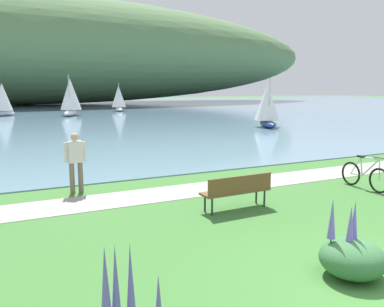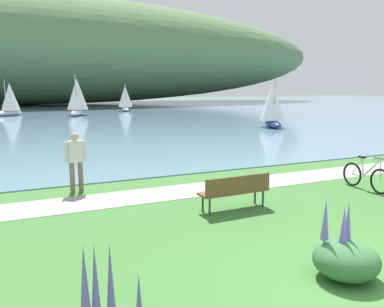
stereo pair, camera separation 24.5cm
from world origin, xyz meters
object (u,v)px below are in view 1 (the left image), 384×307
at_px(person_at_shoreline, 76,159).
at_px(sailboat_mid_bay, 70,97).
at_px(sailboat_far_off, 267,104).
at_px(sailboat_nearest_to_shore, 119,98).
at_px(sailboat_toward_hillside, 2,99).
at_px(bicycle_leaning_near_bench, 365,176).
at_px(park_bench_near_camera, 237,189).

xyz_separation_m(person_at_shoreline, sailboat_mid_bay, (5.22, 30.65, 0.97)).
bearing_deg(sailboat_far_off, sailboat_nearest_to_shore, 100.19).
bearing_deg(person_at_shoreline, sailboat_toward_hillside, 91.57).
distance_m(bicycle_leaning_near_bench, sailboat_nearest_to_shore, 39.38).
distance_m(sailboat_nearest_to_shore, sailboat_mid_bay, 8.31).
height_order(sailboat_mid_bay, sailboat_far_off, sailboat_mid_bay).
relative_size(sailboat_mid_bay, sailboat_far_off, 1.16).
height_order(park_bench_near_camera, sailboat_far_off, sailboat_far_off).
height_order(person_at_shoreline, sailboat_nearest_to_shore, sailboat_nearest_to_shore).
distance_m(park_bench_near_camera, bicycle_leaning_near_bench, 4.48).
relative_size(bicycle_leaning_near_bench, sailboat_far_off, 0.51).
relative_size(bicycle_leaning_near_bench, person_at_shoreline, 1.04).
xyz_separation_m(sailboat_toward_hillside, sailboat_far_off, (16.78, -20.79, -0.02)).
distance_m(sailboat_mid_bay, sailboat_toward_hillside, 6.69).
bearing_deg(sailboat_far_off, bicycle_leaning_near_bench, -117.39).
bearing_deg(bicycle_leaning_near_bench, park_bench_near_camera, -178.81).
relative_size(sailboat_mid_bay, sailboat_toward_hillside, 1.14).
relative_size(person_at_shoreline, sailboat_mid_bay, 0.42).
bearing_deg(sailboat_toward_hillside, sailboat_mid_bay, -23.49).
distance_m(sailboat_toward_hillside, sailboat_far_off, 26.72).
xyz_separation_m(park_bench_near_camera, sailboat_mid_bay, (2.02, 34.02, 1.42)).
distance_m(sailboat_nearest_to_shore, sailboat_toward_hillside, 12.84).
height_order(bicycle_leaning_near_bench, person_at_shoreline, person_at_shoreline).
relative_size(park_bench_near_camera, sailboat_nearest_to_shore, 0.55).
bearing_deg(sailboat_mid_bay, sailboat_toward_hillside, 156.51).
height_order(sailboat_nearest_to_shore, sailboat_mid_bay, sailboat_mid_bay).
height_order(person_at_shoreline, sailboat_toward_hillside, sailboat_toward_hillside).
height_order(sailboat_nearest_to_shore, sailboat_far_off, sailboat_far_off).
relative_size(person_at_shoreline, sailboat_nearest_to_shore, 0.52).
xyz_separation_m(sailboat_mid_bay, sailboat_toward_hillside, (-6.14, 2.67, -0.24)).
distance_m(bicycle_leaning_near_bench, sailboat_far_off, 17.85).
bearing_deg(bicycle_leaning_near_bench, sailboat_nearest_to_shore, 84.18).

